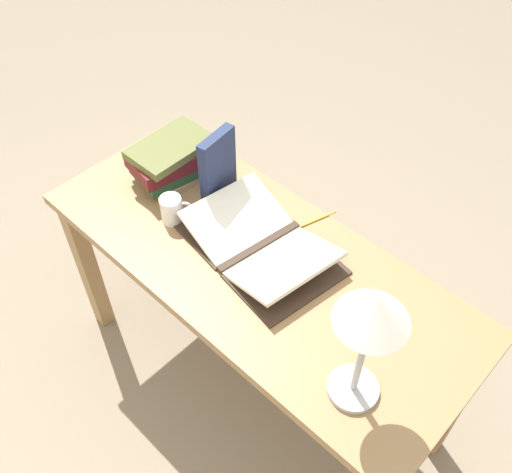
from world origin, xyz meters
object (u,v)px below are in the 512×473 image
object	(u,v)px
open_book	(259,244)
book_standing_upright	(218,168)
pencil	(316,220)
book_stack_tall	(172,160)
coffee_mug	(172,209)
reading_lamp	(371,319)

from	to	relation	value
open_book	book_standing_upright	bearing A→B (deg)	-8.44
book_standing_upright	pencil	world-z (taller)	book_standing_upright
open_book	book_stack_tall	bearing A→B (deg)	3.32
book_stack_tall	coffee_mug	world-z (taller)	book_stack_tall
open_book	book_stack_tall	distance (m)	0.45
coffee_mug	pencil	bearing A→B (deg)	-136.88
book_standing_upright	reading_lamp	size ratio (longest dim) A/B	0.64
open_book	reading_lamp	size ratio (longest dim) A/B	1.34
open_book	coffee_mug	distance (m)	0.31
reading_lamp	pencil	xyz separation A→B (m)	(0.45, -0.40, -0.32)
reading_lamp	coffee_mug	bearing A→B (deg)	-5.86
open_book	reading_lamp	bearing A→B (deg)	168.26
book_stack_tall	reading_lamp	size ratio (longest dim) A/B	0.75
pencil	book_standing_upright	bearing A→B (deg)	24.50
book_stack_tall	open_book	bearing A→B (deg)	175.13
book_standing_upright	coffee_mug	xyz separation A→B (m)	(0.03, 0.18, -0.08)
coffee_mug	book_stack_tall	bearing A→B (deg)	-41.42
book_stack_tall	book_standing_upright	size ratio (longest dim) A/B	1.17
open_book	reading_lamp	world-z (taller)	reading_lamp
open_book	book_standing_upright	world-z (taller)	book_standing_upright
coffee_mug	pencil	distance (m)	0.47
open_book	book_stack_tall	world-z (taller)	book_stack_tall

